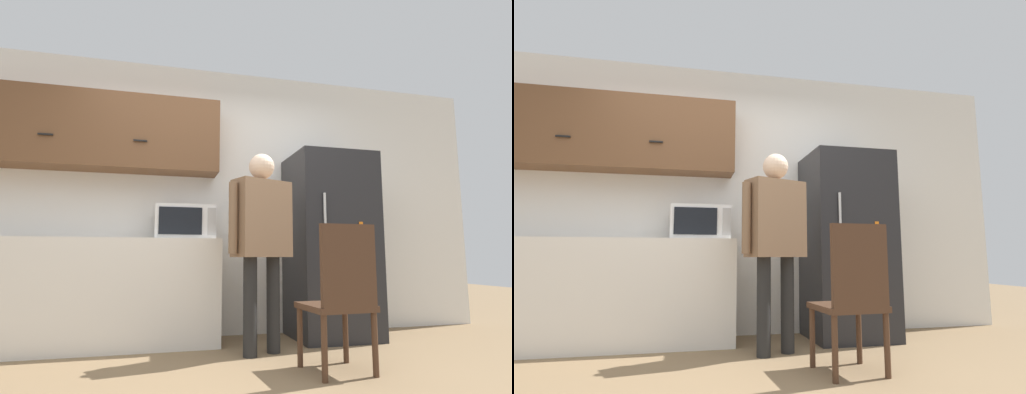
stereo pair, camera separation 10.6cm
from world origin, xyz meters
TOP-DOWN VIEW (x-y plane):
  - back_wall at (0.00, 1.75)m, footprint 6.00×0.06m
  - counter at (-1.08, 1.44)m, footprint 2.23×0.55m
  - upper_cabinets at (-1.08, 1.56)m, footprint 2.23×0.34m
  - microwave at (-0.27, 1.44)m, footprint 0.53×0.40m
  - person at (0.31, 0.90)m, footprint 0.59×0.38m
  - refrigerator at (1.13, 1.36)m, footprint 0.76×0.73m
  - chair at (0.68, 0.25)m, footprint 0.45×0.45m

SIDE VIEW (x-z plane):
  - counter at x=-1.08m, z-range 0.00..0.92m
  - chair at x=0.68m, z-range 0.04..1.01m
  - refrigerator at x=1.13m, z-range 0.00..1.75m
  - person at x=0.31m, z-range 0.18..1.79m
  - microwave at x=-0.27m, z-range 0.92..1.22m
  - back_wall at x=0.00m, z-range 0.00..2.70m
  - upper_cabinets at x=-1.08m, z-range 1.55..2.26m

